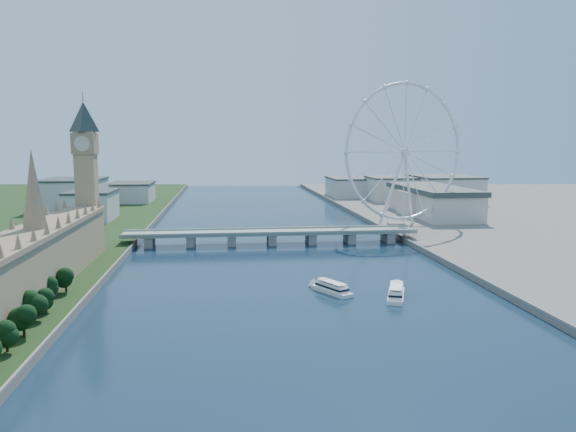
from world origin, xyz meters
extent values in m
cube|color=tan|center=(-128.00, 170.00, 17.00)|extent=(24.00, 200.00, 28.00)
cone|color=#937A59|center=(-128.00, 170.00, 53.00)|extent=(12.00, 12.00, 40.00)
cube|color=tan|center=(-128.00, 278.00, 43.00)|extent=(13.00, 13.00, 80.00)
cube|color=#937A59|center=(-128.00, 278.00, 75.00)|extent=(15.00, 15.00, 14.00)
pyramid|color=#2D3833|center=(-128.00, 278.00, 103.00)|extent=(20.02, 20.02, 20.00)
cube|color=gray|center=(0.00, 300.00, 8.50)|extent=(220.00, 22.00, 2.00)
cube|color=gray|center=(-90.00, 300.00, 3.75)|extent=(6.00, 20.00, 7.50)
cube|color=gray|center=(-60.00, 300.00, 3.75)|extent=(6.00, 20.00, 7.50)
cube|color=gray|center=(-30.00, 300.00, 3.75)|extent=(6.00, 20.00, 7.50)
cube|color=gray|center=(0.00, 300.00, 3.75)|extent=(6.00, 20.00, 7.50)
cube|color=gray|center=(30.00, 300.00, 3.75)|extent=(6.00, 20.00, 7.50)
cube|color=gray|center=(60.00, 300.00, 3.75)|extent=(6.00, 20.00, 7.50)
cube|color=gray|center=(90.00, 300.00, 3.75)|extent=(6.00, 20.00, 7.50)
torus|color=silver|center=(120.00, 355.00, 68.00)|extent=(113.60, 39.12, 118.60)
cylinder|color=silver|center=(120.00, 355.00, 68.00)|extent=(7.25, 6.61, 6.00)
cube|color=gray|center=(117.00, 365.00, 4.00)|extent=(14.00, 10.00, 2.00)
cube|color=beige|center=(-160.00, 430.00, 16.00)|extent=(40.00, 60.00, 26.00)
cube|color=beige|center=(-200.00, 520.00, 19.00)|extent=(60.00, 80.00, 32.00)
cube|color=beige|center=(-150.00, 600.00, 14.00)|extent=(50.00, 70.00, 22.00)
cube|color=beige|center=(180.00, 580.00, 17.00)|extent=(60.00, 60.00, 28.00)
cube|color=beige|center=(240.00, 560.00, 18.00)|extent=(70.00, 90.00, 30.00)
cube|color=beige|center=(140.00, 640.00, 15.00)|extent=(60.00, 80.00, 24.00)
camera|label=1|loc=(-35.06, -116.07, 75.08)|focal=35.00mm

